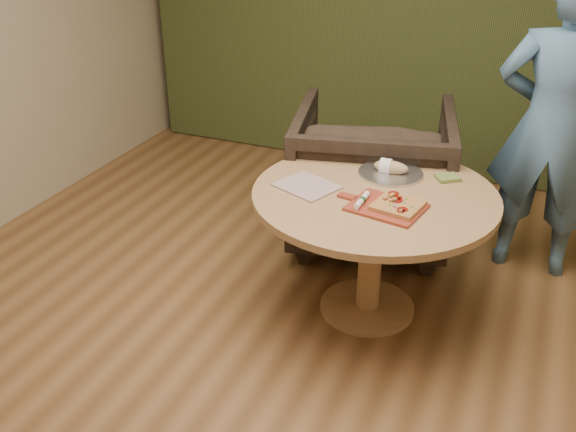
% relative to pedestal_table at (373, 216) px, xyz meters
% --- Properties ---
extents(room_shell, '(5.04, 6.04, 2.84)m').
position_rel_pedestal_table_xyz_m(room_shell, '(-0.19, -0.79, 0.79)').
color(room_shell, brown).
rests_on(room_shell, ground).
extents(pedestal_table, '(1.29, 1.29, 0.75)m').
position_rel_pedestal_table_xyz_m(pedestal_table, '(0.00, 0.00, 0.00)').
color(pedestal_table, tan).
rests_on(pedestal_table, ground).
extents(pizza_paddle, '(0.47, 0.34, 0.01)m').
position_rel_pedestal_table_xyz_m(pizza_paddle, '(0.09, -0.16, 0.15)').
color(pizza_paddle, '#9B3A27').
rests_on(pizza_paddle, pedestal_table).
extents(flatbread_pizza, '(0.26, 0.26, 0.04)m').
position_rel_pedestal_table_xyz_m(flatbread_pizza, '(0.16, -0.16, 0.17)').
color(flatbread_pizza, '#BD854A').
rests_on(flatbread_pizza, pizza_paddle).
extents(cutlery_roll, '(0.04, 0.20, 0.03)m').
position_rel_pedestal_table_xyz_m(cutlery_roll, '(-0.02, -0.18, 0.17)').
color(cutlery_roll, white).
rests_on(cutlery_roll, pizza_paddle).
extents(newspaper, '(0.37, 0.34, 0.01)m').
position_rel_pedestal_table_xyz_m(newspaper, '(-0.35, -0.08, 0.15)').
color(newspaper, silver).
rests_on(newspaper, pedestal_table).
extents(serving_tray, '(0.36, 0.36, 0.02)m').
position_rel_pedestal_table_xyz_m(serving_tray, '(0.02, 0.25, 0.15)').
color(serving_tray, silver).
rests_on(serving_tray, pedestal_table).
extents(bread_roll, '(0.19, 0.09, 0.09)m').
position_rel_pedestal_table_xyz_m(bread_roll, '(0.01, 0.25, 0.18)').
color(bread_roll, tan).
rests_on(bread_roll, serving_tray).
extents(green_packet, '(0.16, 0.15, 0.02)m').
position_rel_pedestal_table_xyz_m(green_packet, '(0.32, 0.30, 0.15)').
color(green_packet, '#55682E').
rests_on(green_packet, pedestal_table).
extents(armchair, '(1.18, 1.13, 1.02)m').
position_rel_pedestal_table_xyz_m(armchair, '(-0.23, 0.81, -0.10)').
color(armchair, black).
rests_on(armchair, ground).
extents(person_standing, '(0.70, 0.47, 1.86)m').
position_rel_pedestal_table_xyz_m(person_standing, '(0.80, 0.87, 0.32)').
color(person_standing, teal).
rests_on(person_standing, ground).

